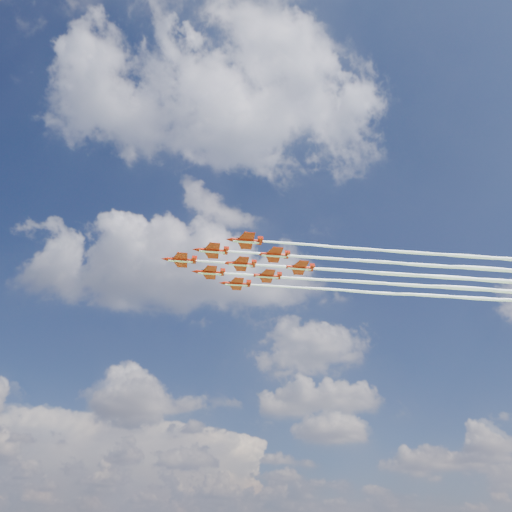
{
  "coord_description": "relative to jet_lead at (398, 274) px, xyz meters",
  "views": [
    {
      "loc": [
        6.85,
        -145.12,
        4.0
      ],
      "look_at": [
        10.27,
        -3.19,
        85.5
      ],
      "focal_mm": 35.0,
      "sensor_mm": 36.0,
      "label": 1
    }
  ],
  "objects": [
    {
      "name": "jet_row2_port",
      "position": [
        10.73,
        -6.33,
        0.0
      ],
      "size": [
        156.37,
        22.52,
        2.9
      ],
      "rotation": [
        0.0,
        0.0,
        0.11
      ],
      "color": "#AA1909"
    },
    {
      "name": "jet_row2_starb",
      "position": [
        9.09,
        8.51,
        0.0
      ],
      "size": [
        156.37,
        22.52,
        2.9
      ],
      "rotation": [
        0.0,
        0.0,
        0.11
      ],
      "color": "#AA1909"
    },
    {
      "name": "jet_row3_centre",
      "position": [
        19.82,
        2.18,
        0.0
      ],
      "size": [
        156.37,
        22.52,
        2.9
      ],
      "rotation": [
        0.0,
        0.0,
        0.11
      ],
      "color": "#AA1909"
    },
    {
      "name": "jet_lead",
      "position": [
        0.0,
        0.0,
        0.0
      ],
      "size": [
        156.37,
        22.52,
        2.9
      ],
      "rotation": [
        0.0,
        0.0,
        0.11
      ],
      "color": "#AA1909"
    },
    {
      "name": "jet_row3_port",
      "position": [
        21.45,
        -12.66,
        0.0
      ],
      "size": [
        156.37,
        22.52,
        2.9
      ],
      "rotation": [
        0.0,
        0.0,
        0.11
      ],
      "color": "#AA1909"
    },
    {
      "name": "jet_row4_starb",
      "position": [
        28.91,
        10.7,
        0.0
      ],
      "size": [
        156.37,
        22.52,
        2.9
      ],
      "rotation": [
        0.0,
        0.0,
        0.11
      ],
      "color": "#AA1909"
    },
    {
      "name": "jet_row3_starb",
      "position": [
        18.18,
        17.03,
        0.0
      ],
      "size": [
        156.37,
        22.52,
        2.9
      ],
      "rotation": [
        0.0,
        0.0,
        0.11
      ],
      "color": "#AA1909"
    },
    {
      "name": "jet_row4_port",
      "position": [
        30.54,
        -4.15,
        0.0
      ],
      "size": [
        156.37,
        22.52,
        2.9
      ],
      "rotation": [
        0.0,
        0.0,
        0.11
      ],
      "color": "#AA1909"
    },
    {
      "name": "jet_tail",
      "position": [
        39.63,
        4.37,
        0.0
      ],
      "size": [
        156.37,
        22.52,
        2.9
      ],
      "rotation": [
        0.0,
        0.0,
        0.11
      ],
      "color": "#AA1909"
    }
  ]
}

